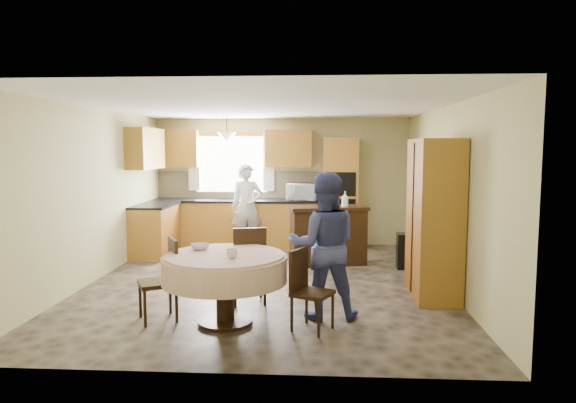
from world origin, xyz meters
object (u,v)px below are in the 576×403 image
at_px(dining_table, 225,270).
at_px(person_sink, 247,207).
at_px(cupboard, 434,219).
at_px(person_dining, 324,246).
at_px(oven_tower, 340,193).
at_px(chair_right, 307,285).
at_px(sideboard, 328,237).
at_px(chair_left, 164,275).
at_px(chair_back, 249,262).

distance_m(dining_table, person_sink, 4.07).
xyz_separation_m(cupboard, person_dining, (-1.42, -0.91, -0.19)).
bearing_deg(oven_tower, chair_right, -96.68).
xyz_separation_m(sideboard, chair_right, (-0.28, -3.09, 0.02)).
xyz_separation_m(cupboard, chair_left, (-3.20, -1.10, -0.51)).
bearing_deg(chair_left, person_dining, 68.24).
xyz_separation_m(sideboard, chair_back, (-1.01, -2.27, 0.08)).
bearing_deg(sideboard, cupboard, -65.73).
distance_m(sideboard, cupboard, 2.29).
bearing_deg(chair_left, chair_right, 54.44).
height_order(sideboard, dining_table, sideboard).
height_order(oven_tower, sideboard, oven_tower).
relative_size(chair_left, chair_right, 1.06).
bearing_deg(cupboard, oven_tower, 108.26).
xyz_separation_m(sideboard, chair_left, (-1.88, -2.88, 0.05)).
distance_m(sideboard, dining_table, 3.20).
bearing_deg(person_dining, person_sink, -72.79).
height_order(sideboard, chair_left, chair_left).
bearing_deg(person_sink, dining_table, -104.80).
bearing_deg(oven_tower, chair_left, -116.17).
height_order(cupboard, chair_back, cupboard).
distance_m(oven_tower, dining_table, 4.69).
bearing_deg(person_sink, chair_left, -114.88).
distance_m(dining_table, chair_right, 0.91).
bearing_deg(chair_left, cupboard, 81.15).
bearing_deg(dining_table, oven_tower, 72.16).
bearing_deg(dining_table, sideboard, 68.41).
relative_size(oven_tower, sideboard, 1.67).
bearing_deg(person_dining, dining_table, 11.63).
distance_m(chair_left, person_sink, 3.98).
xyz_separation_m(sideboard, person_dining, (-0.10, -2.69, 0.37)).
relative_size(cupboard, chair_right, 2.37).
bearing_deg(oven_tower, chair_back, -108.65).
xyz_separation_m(chair_right, person_dining, (0.18, 0.41, 0.35)).
bearing_deg(chair_right, person_sink, 44.12).
height_order(person_sink, person_dining, person_dining).
relative_size(chair_back, chair_right, 1.13).
height_order(oven_tower, chair_back, oven_tower).
relative_size(chair_right, person_dining, 0.52).
distance_m(oven_tower, cupboard, 3.41).
relative_size(cupboard, person_dining, 1.23).
bearing_deg(cupboard, dining_table, -154.41).
bearing_deg(sideboard, chair_back, -126.37).
relative_size(sideboard, dining_table, 0.93).
height_order(chair_left, person_dining, person_dining).
bearing_deg(oven_tower, person_sink, -167.45).
bearing_deg(sideboard, oven_tower, 67.83).
bearing_deg(chair_right, chair_left, 110.05).
height_order(sideboard, chair_right, sideboard).
relative_size(dining_table, chair_right, 1.58).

